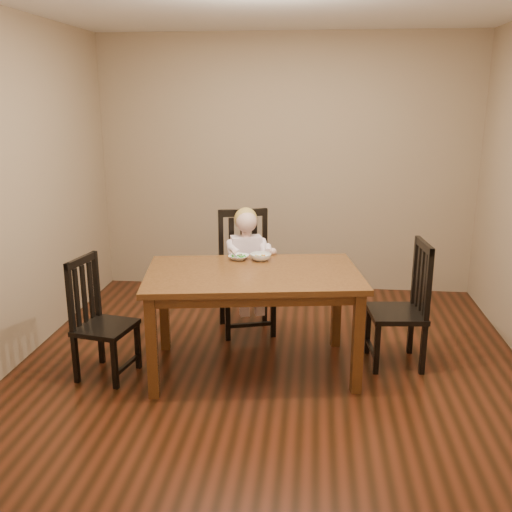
# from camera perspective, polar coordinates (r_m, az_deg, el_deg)

# --- Properties ---
(room) EXTENTS (4.01, 4.01, 2.71)m
(room) POSITION_cam_1_polar(r_m,az_deg,el_deg) (4.17, 1.58, 5.90)
(room) COLOR #471D0F
(room) RESTS_ON ground
(dining_table) EXTENTS (1.72, 1.19, 0.80)m
(dining_table) POSITION_cam_1_polar(r_m,az_deg,el_deg) (4.29, -0.29, -2.75)
(dining_table) COLOR #442610
(dining_table) RESTS_ON room
(chair_child) EXTENTS (0.58, 0.56, 1.08)m
(chair_child) POSITION_cam_1_polar(r_m,az_deg,el_deg) (5.13, -1.04, -1.79)
(chair_child) COLOR black
(chair_child) RESTS_ON room
(chair_left) EXTENTS (0.45, 0.46, 0.92)m
(chair_left) POSITION_cam_1_polar(r_m,az_deg,el_deg) (4.45, -15.37, -6.21)
(chair_left) COLOR black
(chair_left) RESTS_ON room
(chair_right) EXTENTS (0.45, 0.47, 1.00)m
(chair_right) POSITION_cam_1_polar(r_m,az_deg,el_deg) (4.60, 14.51, -4.92)
(chair_right) COLOR black
(chair_right) RESTS_ON room
(toddler) EXTENTS (0.46, 0.52, 0.60)m
(toddler) POSITION_cam_1_polar(r_m,az_deg,el_deg) (5.03, -0.94, -0.27)
(toddler) COLOR silver
(toddler) RESTS_ON chair_child
(bowl_peas) EXTENTS (0.19, 0.19, 0.04)m
(bowl_peas) POSITION_cam_1_polar(r_m,az_deg,el_deg) (4.57, -1.73, -0.13)
(bowl_peas) COLOR white
(bowl_peas) RESTS_ON dining_table
(bowl_veg) EXTENTS (0.18, 0.18, 0.05)m
(bowl_veg) POSITION_cam_1_polar(r_m,az_deg,el_deg) (4.55, 0.49, -0.10)
(bowl_veg) COLOR white
(bowl_veg) RESTS_ON dining_table
(fork) EXTENTS (0.08, 0.11, 0.05)m
(fork) POSITION_cam_1_polar(r_m,az_deg,el_deg) (4.54, -2.23, 0.10)
(fork) COLOR silver
(fork) RESTS_ON bowl_peas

